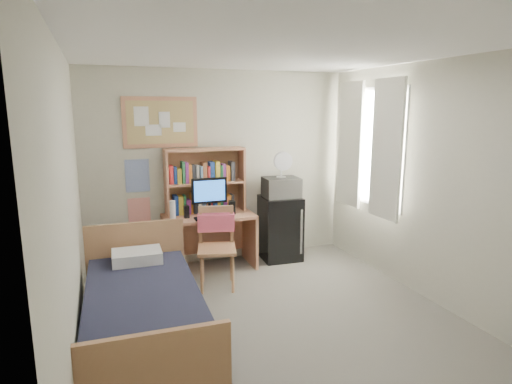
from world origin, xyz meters
name	(u,v)px	position (x,y,z in m)	size (l,w,h in m)	color
floor	(282,329)	(0.00, 0.00, -0.01)	(3.60, 4.20, 0.02)	slate
ceiling	(285,49)	(0.00, 0.00, 2.60)	(3.60, 4.20, 0.02)	white
wall_back	(220,168)	(0.00, 2.10, 1.30)	(3.60, 0.04, 2.60)	beige
wall_front	(470,286)	(0.00, -2.10, 1.30)	(3.60, 0.04, 2.60)	beige
wall_left	(69,215)	(-1.80, 0.00, 1.30)	(0.04, 4.20, 2.60)	beige
wall_right	(439,185)	(1.80, 0.00, 1.30)	(0.04, 4.20, 2.60)	beige
window_unit	(369,147)	(1.75, 1.20, 1.60)	(0.10, 1.40, 1.70)	white
curtain_left	(386,150)	(1.72, 0.80, 1.60)	(0.04, 0.55, 1.70)	white
curtain_right	(350,145)	(1.72, 1.60, 1.60)	(0.04, 0.55, 1.70)	white
bulletin_board	(161,122)	(-0.78, 2.08, 1.92)	(0.94, 0.03, 0.64)	tan
poster_wave	(137,176)	(-1.10, 2.09, 1.25)	(0.30, 0.01, 0.42)	#294BA4
poster_japan	(139,212)	(-1.10, 2.09, 0.78)	(0.28, 0.01, 0.36)	red
desk	(209,242)	(-0.25, 1.79, 0.37)	(1.17, 0.59, 0.73)	tan
desk_chair	(217,249)	(-0.32, 1.16, 0.48)	(0.48, 0.48, 0.96)	#AC7B51
mini_fridge	(280,228)	(0.78, 1.82, 0.44)	(0.52, 0.52, 0.89)	black
bed	(144,320)	(-1.28, 0.11, 0.27)	(0.99, 1.99, 0.55)	black
hutch	(205,181)	(-0.25, 1.94, 1.16)	(1.04, 0.27, 0.85)	tan
monitor	(209,197)	(-0.25, 1.73, 0.98)	(0.46, 0.04, 0.49)	black
keyboard	(213,218)	(-0.26, 1.59, 0.74)	(0.45, 0.14, 0.02)	black
speaker_left	(187,212)	(-0.55, 1.73, 0.81)	(0.06, 0.06, 0.16)	black
speaker_right	(232,207)	(0.05, 1.73, 0.82)	(0.07, 0.07, 0.18)	black
water_bottle	(173,210)	(-0.73, 1.69, 0.85)	(0.07, 0.07, 0.24)	white
hoodie	(216,222)	(-0.27, 1.35, 0.74)	(0.44, 0.13, 0.21)	#E75771
microwave	(281,187)	(0.78, 1.80, 1.03)	(0.47, 0.36, 0.27)	silver
desk_fan	(281,166)	(0.78, 1.80, 1.32)	(0.26, 0.26, 0.32)	white
pillow	(137,256)	(-1.25, 0.86, 0.60)	(0.49, 0.34, 0.12)	white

